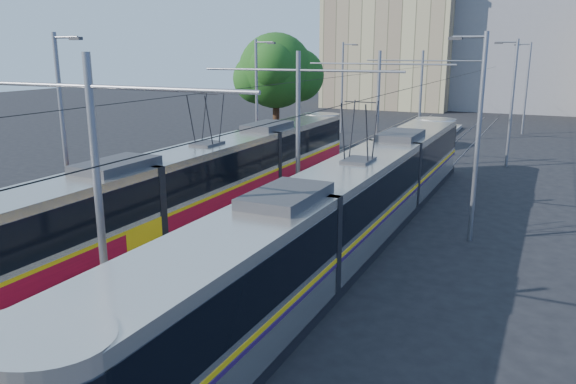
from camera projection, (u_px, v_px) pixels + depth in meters
The scene contains 14 objects.
ground at pixel (197, 281), 18.38m from camera, with size 160.00×160.00×0.00m, color black.
platform at pixel (361, 175), 33.22m from camera, with size 4.00×50.00×0.30m, color gray.
tactile_strip_left at pixel (338, 170), 33.78m from camera, with size 0.70×50.00×0.01m, color gray.
tactile_strip_right at pixel (385, 175), 32.58m from camera, with size 0.70×50.00×0.01m, color gray.
rails at pixel (361, 177), 33.25m from camera, with size 8.71×70.00×0.03m.
track_arrow at pixel (43, 295), 17.26m from camera, with size 1.20×5.00×0.01m, color silver.
tram_left at pixel (209, 180), 24.97m from camera, with size 2.43×28.56×5.50m.
tram_right at pixel (357, 199), 21.25m from camera, with size 2.43×31.07×5.50m.
catenary at pixel (346, 105), 29.65m from camera, with size 9.20×70.00×7.00m.
street_lamps at pixel (383, 101), 35.73m from camera, with size 15.18×38.22×8.00m.
shelter at pixel (350, 172), 27.95m from camera, with size 0.72×1.03×2.11m.
tree at pixel (282, 72), 40.18m from camera, with size 5.89×5.44×8.56m.
building_left at pixel (394, 47), 73.16m from camera, with size 16.32×12.24×15.30m.
building_centre at pixel (528, 44), 69.89m from camera, with size 18.36×14.28×16.08m.
Camera 1 is at (10.07, -14.14, 7.34)m, focal length 35.00 mm.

